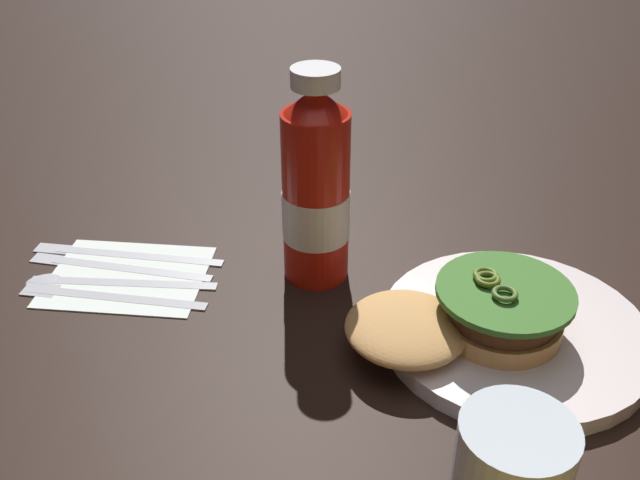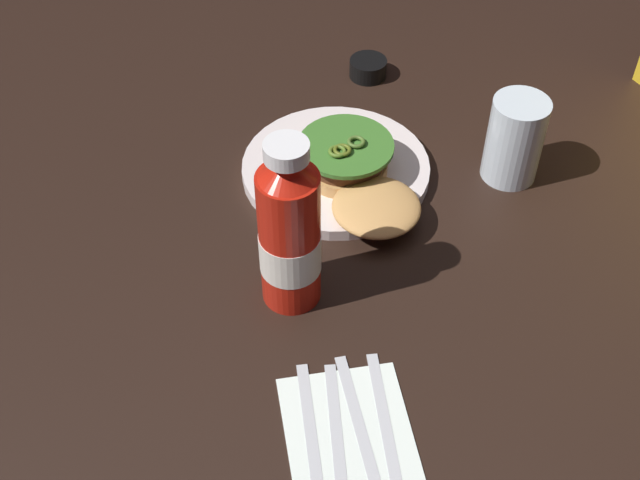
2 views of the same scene
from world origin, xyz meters
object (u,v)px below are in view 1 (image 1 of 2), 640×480
Objects in this scene: steak_knife at (108,264)px; dinner_plate at (514,331)px; burger_sandwich at (467,316)px; butter_knife at (115,251)px; spoon_utensil at (94,279)px; napkin at (128,276)px; ketchup_bottle at (316,191)px; fork_utensil at (97,293)px.

dinner_plate is at bearing 150.40° from steak_knife.
burger_sandwich reaches higher than steak_knife.
butter_knife is 1.05× the size of spoon_utensil.
dinner_plate is 0.42m from steak_knife.
burger_sandwich reaches higher than napkin.
steak_knife is 0.03m from spoon_utensil.
ketchup_bottle is 1.16× the size of steak_knife.
spoon_utensil is at bearing 5.17° from napkin.
spoon_utensil is at bearing -83.64° from fork_utensil.
dinner_plate is 0.40m from napkin.
steak_knife and fork_utensil have the same top height.
spoon_utensil is at bearing 66.81° from butter_knife.
steak_knife is at bearing -117.88° from spoon_utensil.
ketchup_bottle is 0.22m from napkin.
butter_knife is 1.07× the size of steak_knife.
ketchup_bottle reaches higher than fork_utensil.
dinner_plate reaches higher than napkin.
burger_sandwich is 0.19m from ketchup_bottle.
spoon_utensil is (0.02, 0.05, 0.00)m from butter_knife.
napkin is 0.04m from fork_utensil.
butter_knife is 0.02m from steak_knife.
fork_utensil is at bearing 96.36° from spoon_utensil.
napkin is (0.30, -0.19, -0.03)m from burger_sandwich.
fork_utensil is (0.03, 0.03, 0.00)m from napkin.
napkin is 0.87× the size of fork_utensil.
napkin is 0.05m from butter_knife.
burger_sandwich is 1.07× the size of steak_knife.
burger_sandwich is 0.38m from steak_knife.
burger_sandwich is at bearing 124.83° from ketchup_bottle.
burger_sandwich is (0.05, 0.00, 0.03)m from dinner_plate.
burger_sandwich is 0.38m from spoon_utensil.
spoon_utensil is 0.03m from fork_utensil.
burger_sandwich reaches higher than fork_utensil.
butter_knife is (0.01, -0.05, 0.00)m from napkin.
butter_knife is at bearing -103.71° from fork_utensil.
butter_knife is at bearing -107.46° from steak_knife.
ketchup_bottle is (0.15, -0.15, 0.09)m from dinner_plate.
spoon_utensil is 1.05× the size of fork_utensil.
burger_sandwich reaches higher than butter_knife.
ketchup_bottle is 1.38× the size of napkin.
spoon_utensil is at bearing -29.01° from burger_sandwich.
fork_utensil is at bearing -2.49° from ketchup_bottle.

